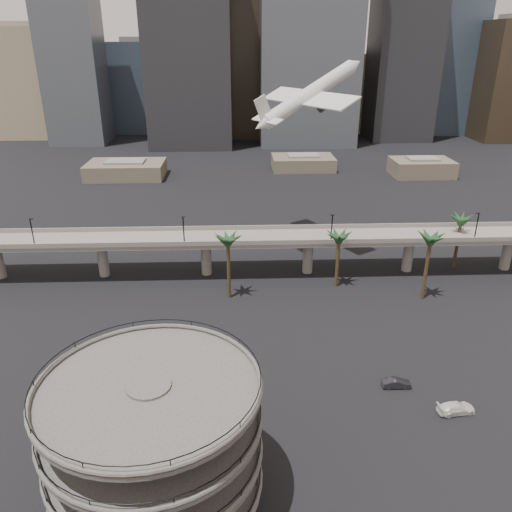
{
  "coord_description": "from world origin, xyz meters",
  "views": [
    {
      "loc": [
        -4.19,
        -43.52,
        46.74
      ],
      "look_at": [
        -1.34,
        28.0,
        15.72
      ],
      "focal_mm": 35.0,
      "sensor_mm": 36.0,
      "label": 1
    }
  ],
  "objects_px": {
    "parking_ramp": "(154,436)",
    "car_c": "(456,408)",
    "car_b": "(396,383)",
    "car_a": "(208,364)",
    "airborne_jet": "(310,95)",
    "overpass": "(257,242)"
  },
  "relations": [
    {
      "from": "parking_ramp",
      "to": "car_c",
      "type": "bearing_deg",
      "value": 19.28
    },
    {
      "from": "parking_ramp",
      "to": "overpass",
      "type": "xyz_separation_m",
      "value": [
        13.0,
        59.0,
        -2.5
      ]
    },
    {
      "from": "car_c",
      "to": "airborne_jet",
      "type": "bearing_deg",
      "value": 4.59
    },
    {
      "from": "car_a",
      "to": "car_c",
      "type": "distance_m",
      "value": 36.03
    },
    {
      "from": "car_c",
      "to": "car_a",
      "type": "bearing_deg",
      "value": 64.23
    },
    {
      "from": "car_a",
      "to": "overpass",
      "type": "bearing_deg",
      "value": -28.5
    },
    {
      "from": "parking_ramp",
      "to": "car_b",
      "type": "xyz_separation_m",
      "value": [
        31.72,
        19.09,
        -9.14
      ]
    },
    {
      "from": "parking_ramp",
      "to": "car_b",
      "type": "relative_size",
      "value": 5.28
    },
    {
      "from": "parking_ramp",
      "to": "car_c",
      "type": "relative_size",
      "value": 4.26
    },
    {
      "from": "airborne_jet",
      "to": "car_b",
      "type": "bearing_deg",
      "value": -114.33
    },
    {
      "from": "car_b",
      "to": "car_c",
      "type": "bearing_deg",
      "value": -130.89
    },
    {
      "from": "car_a",
      "to": "car_c",
      "type": "xyz_separation_m",
      "value": [
        34.22,
        -11.27,
        -0.04
      ]
    },
    {
      "from": "airborne_jet",
      "to": "car_c",
      "type": "height_order",
      "value": "airborne_jet"
    },
    {
      "from": "car_a",
      "to": "car_b",
      "type": "bearing_deg",
      "value": -115.12
    },
    {
      "from": "car_a",
      "to": "airborne_jet",
      "type": "bearing_deg",
      "value": -36.91
    },
    {
      "from": "airborne_jet",
      "to": "car_c",
      "type": "relative_size",
      "value": 5.22
    },
    {
      "from": "car_a",
      "to": "car_b",
      "type": "height_order",
      "value": "car_a"
    },
    {
      "from": "car_a",
      "to": "parking_ramp",
      "type": "bearing_deg",
      "value": 157.0
    },
    {
      "from": "overpass",
      "to": "car_a",
      "type": "bearing_deg",
      "value": -104.69
    },
    {
      "from": "parking_ramp",
      "to": "airborne_jet",
      "type": "xyz_separation_m",
      "value": [
        25.14,
        74.2,
        25.97
      ]
    },
    {
      "from": "parking_ramp",
      "to": "car_a",
      "type": "height_order",
      "value": "parking_ramp"
    },
    {
      "from": "overpass",
      "to": "car_c",
      "type": "relative_size",
      "value": 24.92
    }
  ]
}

